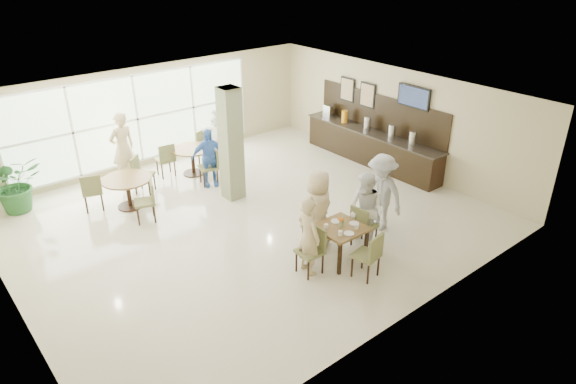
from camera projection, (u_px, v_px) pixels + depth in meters
ground at (248, 219)px, 11.89m from camera, size 10.00×10.00×0.00m
room_shell at (246, 151)px, 11.13m from camera, size 10.00×10.00×10.00m
window_bank at (137, 119)px, 14.07m from camera, size 7.00×0.04×7.00m
column at (231, 144)px, 12.32m from camera, size 0.45×0.45×2.80m
main_table at (340, 231)px, 10.13m from camera, size 0.88×0.88×0.75m
round_table_left at (127, 185)px, 12.20m from camera, size 1.17×1.17×0.75m
round_table_right at (192, 154)px, 13.96m from camera, size 1.10×1.10×0.75m
chairs_main_table at (339, 238)px, 10.23m from camera, size 2.01×2.06×0.95m
chairs_table_left at (127, 189)px, 12.25m from camera, size 1.96×2.01×0.95m
chairs_table_right at (194, 158)px, 13.99m from camera, size 1.89×1.81×0.95m
tabletop_clutter at (343, 225)px, 10.02m from camera, size 0.70×0.70×0.21m
buffet_counter at (371, 145)px, 14.67m from camera, size 0.64×4.70×1.95m
wall_tv at (414, 97)px, 13.34m from camera, size 0.06×1.00×0.58m
framed_art_a at (367, 95)px, 14.58m from camera, size 0.05×0.55×0.70m
framed_art_b at (347, 89)px, 15.13m from camera, size 0.05×0.55×0.70m
potted_plant at (15, 184)px, 12.01m from camera, size 1.31×1.31×1.36m
teen_left at (308, 236)px, 9.68m from camera, size 0.42×0.60×1.59m
teen_far at (318, 209)px, 10.53m from camera, size 0.88×0.56×1.70m
teen_right at (366, 211)px, 10.53m from camera, size 0.69×0.85×1.64m
teen_standing at (381, 192)px, 11.17m from camera, size 0.67×1.14×1.76m
adult_a at (209, 158)px, 13.20m from camera, size 1.04×0.80×1.56m
adult_b at (219, 138)px, 14.30m from camera, size 0.81×1.63×1.70m
adult_standing at (123, 148)px, 13.30m from camera, size 0.77×0.56×1.93m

